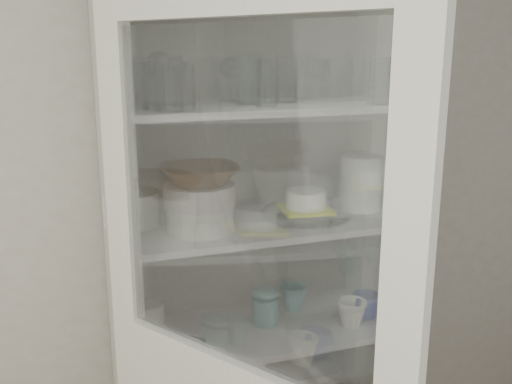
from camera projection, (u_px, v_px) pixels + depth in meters
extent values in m
cube|color=#B1AB9D|center=(185.00, 198.00, 2.10)|extent=(3.60, 0.02, 2.60)
cube|color=beige|center=(117.00, 296.00, 1.87)|extent=(0.03, 0.45, 2.10)
cube|color=beige|center=(375.00, 260.00, 2.18)|extent=(0.03, 0.45, 2.10)
cube|color=slate|center=(238.00, 257.00, 2.22)|extent=(1.00, 0.03, 2.10)
cube|color=silver|center=(257.00, 330.00, 2.06)|extent=(0.94, 0.42, 0.02)
cube|color=silver|center=(257.00, 224.00, 1.96)|extent=(0.94, 0.42, 0.02)
cube|color=silver|center=(258.00, 107.00, 1.86)|extent=(0.94, 0.42, 0.02)
cube|color=beige|center=(121.00, 178.00, 1.52)|extent=(0.08, 0.10, 0.80)
cube|color=beige|center=(409.00, 237.00, 1.04)|extent=(0.08, 0.10, 0.80)
cube|color=silver|center=(238.00, 202.00, 1.28)|extent=(0.40, 0.61, 0.78)
cylinder|color=silver|center=(170.00, 84.00, 1.61)|extent=(0.08, 0.08, 0.16)
cylinder|color=silver|center=(135.00, 85.00, 1.63)|extent=(0.08, 0.08, 0.15)
cylinder|color=silver|center=(184.00, 88.00, 1.64)|extent=(0.07, 0.07, 0.13)
cylinder|color=silver|center=(248.00, 83.00, 1.68)|extent=(0.08, 0.08, 0.15)
cylinder|color=silver|center=(267.00, 86.00, 1.76)|extent=(0.08, 0.08, 0.13)
cylinder|color=silver|center=(384.00, 81.00, 1.84)|extent=(0.08, 0.08, 0.15)
cylinder|color=silver|center=(379.00, 81.00, 1.82)|extent=(0.09, 0.09, 0.15)
cylinder|color=silver|center=(128.00, 85.00, 1.74)|extent=(0.09, 0.09, 0.14)
cylinder|color=silver|center=(157.00, 85.00, 1.78)|extent=(0.08, 0.08, 0.13)
cylinder|color=silver|center=(179.00, 84.00, 1.77)|extent=(0.08, 0.08, 0.14)
cylinder|color=silver|center=(250.00, 80.00, 1.83)|extent=(0.08, 0.08, 0.15)
cylinder|color=silver|center=(287.00, 80.00, 1.91)|extent=(0.10, 0.10, 0.15)
cylinder|color=white|center=(200.00, 218.00, 1.85)|extent=(0.22, 0.22, 0.08)
cylinder|color=white|center=(132.00, 208.00, 1.91)|extent=(0.19, 0.19, 0.11)
cylinder|color=silver|center=(200.00, 195.00, 1.83)|extent=(0.28, 0.28, 0.07)
imported|color=#4E2F19|center=(199.00, 175.00, 1.81)|extent=(0.27, 0.27, 0.06)
cylinder|color=silver|center=(306.00, 213.00, 2.02)|extent=(0.38, 0.38, 0.02)
cube|color=yellow|center=(306.00, 209.00, 2.02)|extent=(0.19, 0.19, 0.01)
cylinder|color=white|center=(306.00, 199.00, 2.01)|extent=(0.18, 0.18, 0.06)
cylinder|color=#B5B5B5|center=(361.00, 182.00, 2.09)|extent=(0.15, 0.15, 0.20)
imported|color=#253F9C|center=(366.00, 306.00, 2.12)|extent=(0.15, 0.15, 0.09)
imported|color=#1C6977|center=(294.00, 298.00, 2.18)|extent=(0.12, 0.12, 0.10)
imported|color=white|center=(352.00, 313.00, 2.05)|extent=(0.14, 0.14, 0.10)
cylinder|color=#1C6977|center=(266.00, 310.00, 2.08)|extent=(0.10, 0.10, 0.10)
ellipsoid|color=#1C6977|center=(266.00, 295.00, 2.06)|extent=(0.10, 0.10, 0.02)
cylinder|color=#A0A0AB|center=(186.00, 346.00, 1.89)|extent=(0.09, 0.09, 0.04)
cylinder|color=white|center=(150.00, 320.00, 1.98)|extent=(0.12, 0.12, 0.12)
cylinder|color=silver|center=(155.00, 85.00, 1.67)|extent=(0.07, 0.07, 0.14)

